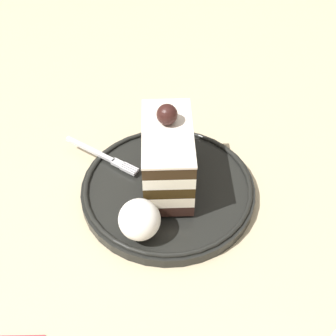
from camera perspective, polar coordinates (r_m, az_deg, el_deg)
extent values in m
plane|color=tan|center=(0.59, -3.27, -4.74)|extent=(2.40, 2.40, 0.00)
cylinder|color=black|center=(0.60, 0.00, -2.79)|extent=(0.23, 0.23, 0.01)
torus|color=black|center=(0.59, 0.00, -2.21)|extent=(0.22, 0.22, 0.01)
cube|color=black|center=(0.59, -0.06, -0.96)|extent=(0.09, 0.13, 0.02)
cube|color=white|center=(0.58, -0.06, 0.15)|extent=(0.09, 0.13, 0.02)
cube|color=black|center=(0.57, -0.06, 1.32)|extent=(0.09, 0.13, 0.02)
cube|color=white|center=(0.56, -0.07, 2.53)|extent=(0.09, 0.13, 0.02)
cube|color=#2F2011|center=(0.54, -0.07, 3.79)|extent=(0.09, 0.13, 0.02)
cube|color=white|center=(0.54, -0.07, 4.56)|extent=(0.09, 0.13, 0.00)
sphere|color=black|center=(0.54, -0.12, 6.73)|extent=(0.03, 0.03, 0.03)
ellipsoid|color=white|center=(0.52, -3.59, -6.46)|extent=(0.05, 0.05, 0.05)
cube|color=silver|center=(0.64, -9.75, 2.30)|extent=(0.08, 0.03, 0.00)
cube|color=silver|center=(0.62, -6.34, 0.61)|extent=(0.02, 0.01, 0.00)
cube|color=silver|center=(0.61, -5.15, -0.40)|extent=(0.02, 0.01, 0.00)
cube|color=silver|center=(0.61, -4.96, -0.21)|extent=(0.02, 0.01, 0.00)
cube|color=silver|center=(0.61, -4.78, -0.02)|extent=(0.02, 0.01, 0.00)
cube|color=silver|center=(0.61, -4.59, 0.16)|extent=(0.02, 0.01, 0.00)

